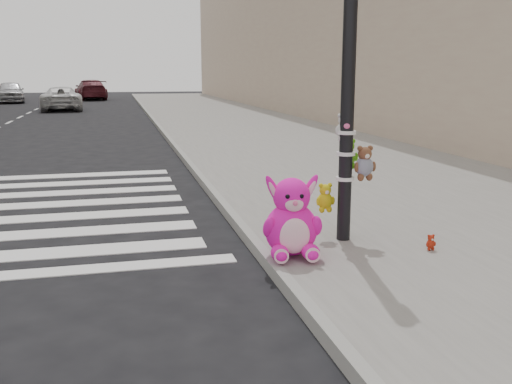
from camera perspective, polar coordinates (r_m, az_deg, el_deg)
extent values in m
plane|color=black|center=(4.91, -12.59, -14.14)|extent=(120.00, 120.00, 0.00)
cube|color=slate|center=(15.41, 5.40, 4.18)|extent=(7.00, 80.00, 0.14)
cube|color=gray|center=(14.65, -7.49, 3.73)|extent=(0.12, 80.00, 0.15)
cube|color=#BAA88E|center=(26.74, 9.99, 17.91)|extent=(5.00, 60.00, 10.00)
cylinder|color=black|center=(6.75, 9.24, 11.83)|extent=(0.16, 0.16, 4.00)
cylinder|color=white|center=(6.86, 8.89, 1.34)|extent=(0.22, 0.22, 0.04)
cylinder|color=white|center=(6.81, 8.97, 3.82)|extent=(0.22, 0.22, 0.04)
cylinder|color=white|center=(6.78, 9.04, 5.91)|extent=(0.22, 0.22, 0.04)
ellipsoid|color=#FF15B6|center=(6.08, 2.39, -6.37)|extent=(0.23, 0.33, 0.17)
ellipsoid|color=#FF15B6|center=(6.14, 5.48, -6.23)|extent=(0.23, 0.33, 0.17)
ellipsoid|color=#FF15B6|center=(6.29, 3.53, -3.73)|extent=(0.65, 0.57, 0.59)
ellipsoid|color=#F9BFD1|center=(6.11, 3.87, -4.41)|extent=(0.34, 0.16, 0.39)
sphere|color=#FF15B6|center=(6.20, 3.58, -0.43)|extent=(0.45, 0.45, 0.41)
ellipsoid|color=#FF15B6|center=(6.18, 1.86, 0.06)|extent=(0.29, 0.12, 0.41)
ellipsoid|color=#FF15B6|center=(6.25, 5.23, 0.14)|extent=(0.29, 0.12, 0.41)
imported|color=silver|center=(34.47, -18.87, 8.84)|extent=(2.51, 4.86, 1.31)
imported|color=#4F161F|center=(46.98, -16.20, 9.79)|extent=(2.84, 5.50, 1.53)
imported|color=#B5B5BA|center=(44.19, -23.35, 9.18)|extent=(2.43, 4.66, 1.51)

